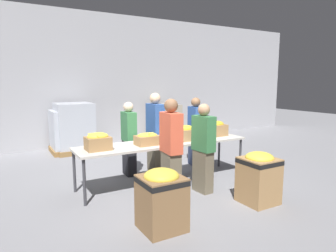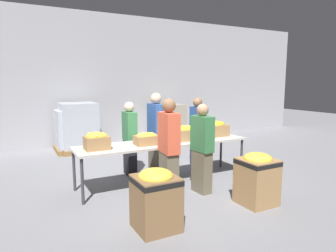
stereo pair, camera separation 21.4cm
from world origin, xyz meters
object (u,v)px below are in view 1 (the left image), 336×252
(banana_box_1, at_px, (147,139))
(volunteer_2, at_px, (203,149))
(volunteer_0, at_px, (155,133))
(volunteer_1, at_px, (129,139))
(banana_box_0, at_px, (98,141))
(banana_box_3, at_px, (217,128))
(volunteer_4, at_px, (195,132))
(donation_bin_0, at_px, (162,197))
(pallet_stack_0, at_px, (69,132))
(donation_bin_1, at_px, (259,176))
(sorting_table, at_px, (165,144))
(pallet_stack_2, at_px, (164,123))
(banana_box_2, at_px, (185,133))
(pallet_stack_1, at_px, (74,128))
(volunteer_3, at_px, (171,150))

(banana_box_1, distance_m, volunteer_2, 1.03)
(volunteer_0, bearing_deg, volunteer_1, -98.29)
(banana_box_0, height_order, volunteer_0, volunteer_0)
(banana_box_3, xyz_separation_m, volunteer_4, (-0.07, 0.68, -0.17))
(donation_bin_0, bearing_deg, pallet_stack_0, 91.06)
(donation_bin_0, relative_size, donation_bin_1, 0.98)
(sorting_table, xyz_separation_m, pallet_stack_2, (1.94, 3.50, -0.16))
(banana_box_0, distance_m, volunteer_2, 1.82)
(banana_box_2, bearing_deg, volunteer_0, 107.72)
(pallet_stack_1, bearing_deg, volunteer_2, -73.48)
(banana_box_2, height_order, pallet_stack_2, pallet_stack_2)
(volunteer_2, xyz_separation_m, pallet_stack_0, (-1.39, 4.32, -0.21))
(volunteer_2, xyz_separation_m, donation_bin_1, (0.48, -0.84, -0.33))
(banana_box_1, xyz_separation_m, banana_box_2, (0.82, -0.00, 0.03))
(sorting_table, distance_m, banana_box_2, 0.47)
(volunteer_1, height_order, pallet_stack_2, volunteer_1)
(sorting_table, height_order, volunteer_1, volunteer_1)
(volunteer_2, relative_size, pallet_stack_2, 1.29)
(volunteer_0, distance_m, pallet_stack_1, 3.00)
(banana_box_1, bearing_deg, sorting_table, 11.20)
(volunteer_0, xyz_separation_m, volunteer_3, (-0.47, -1.47, -0.02))
(banana_box_1, xyz_separation_m, pallet_stack_1, (-0.51, 3.57, -0.25))
(banana_box_3, height_order, volunteer_3, volunteer_3)
(banana_box_0, relative_size, volunteer_1, 0.26)
(volunteer_1, xyz_separation_m, volunteer_2, (0.76, -1.55, 0.02))
(banana_box_3, height_order, volunteer_4, volunteer_4)
(volunteer_4, xyz_separation_m, pallet_stack_0, (-2.26, 2.84, -0.22))
(banana_box_2, distance_m, volunteer_0, 0.83)
(banana_box_2, bearing_deg, pallet_stack_1, 110.32)
(banana_box_0, relative_size, volunteer_2, 0.26)
(volunteer_3, height_order, volunteer_4, volunteer_3)
(volunteer_4, height_order, pallet_stack_2, volunteer_4)
(volunteer_1, relative_size, volunteer_3, 0.92)
(sorting_table, relative_size, volunteer_4, 2.13)
(pallet_stack_2, bearing_deg, volunteer_4, -104.45)
(donation_bin_1, bearing_deg, pallet_stack_0, 109.92)
(sorting_table, height_order, pallet_stack_1, pallet_stack_1)
(donation_bin_1, height_order, pallet_stack_2, pallet_stack_2)
(volunteer_4, bearing_deg, donation_bin_1, -0.66)
(banana_box_1, xyz_separation_m, banana_box_3, (1.69, 0.11, 0.04))
(banana_box_1, bearing_deg, volunteer_0, 54.01)
(banana_box_3, height_order, donation_bin_0, banana_box_3)
(banana_box_3, distance_m, pallet_stack_0, 4.24)
(volunteer_4, relative_size, pallet_stack_2, 1.30)
(banana_box_0, bearing_deg, banana_box_2, -1.93)
(banana_box_3, relative_size, volunteer_4, 0.25)
(sorting_table, bearing_deg, volunteer_1, 117.30)
(pallet_stack_0, bearing_deg, donation_bin_0, -88.94)
(banana_box_2, xyz_separation_m, volunteer_4, (0.80, 0.80, -0.16))
(volunteer_2, height_order, donation_bin_1, volunteer_2)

